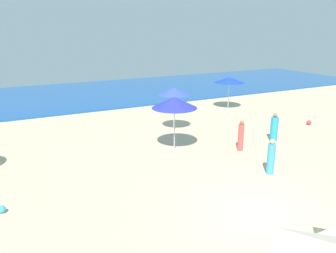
# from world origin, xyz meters

# --- Properties ---
(ground_plane) EXTENTS (60.00, 60.00, 0.00)m
(ground_plane) POSITION_xyz_m (0.00, 0.00, 0.00)
(ground_plane) COLOR beige
(ocean) EXTENTS (60.00, 13.64, 0.12)m
(ocean) POSITION_xyz_m (0.00, 23.18, 0.06)
(ocean) COLOR #1A509B
(ocean) RESTS_ON ground_plane
(umbrella_0) EXTENTS (2.26, 2.26, 2.75)m
(umbrella_0) POSITION_xyz_m (0.30, 6.71, 2.47)
(umbrella_0) COLOR silver
(umbrella_0) RESTS_ON ground_plane
(umbrella_2) EXTENTS (1.86, 1.86, 2.66)m
(umbrella_2) POSITION_xyz_m (1.75, 9.52, 2.44)
(umbrella_2) COLOR silver
(umbrella_2) RESTS_ON ground_plane
(umbrella_4) EXTENTS (2.25, 2.25, 2.43)m
(umbrella_4) POSITION_xyz_m (8.16, 12.77, 2.22)
(umbrella_4) COLOR silver
(umbrella_4) RESTS_ON ground_plane
(beachgoer_0) EXTENTS (0.56, 0.56, 1.55)m
(beachgoer_0) POSITION_xyz_m (5.87, 5.53, 0.71)
(beachgoer_0) COLOR #2A9DB8
(beachgoer_0) RESTS_ON ground_plane
(beachgoer_1) EXTENTS (0.44, 0.44, 1.55)m
(beachgoer_1) POSITION_xyz_m (2.63, 2.34, 0.73)
(beachgoer_1) COLOR #3F9ED4
(beachgoer_1) RESTS_ON ground_plane
(beachgoer_2) EXTENTS (0.31, 0.31, 1.57)m
(beachgoer_2) POSITION_xyz_m (3.28, 5.16, 0.75)
(beachgoer_2) COLOR #F74E4B
(beachgoer_2) RESTS_ON ground_plane
(beach_ball_0) EXTENTS (0.31, 0.31, 0.31)m
(beach_ball_0) POSITION_xyz_m (10.12, 6.82, 0.15)
(beach_ball_0) COLOR #DA3643
(beach_ball_0) RESTS_ON ground_plane
(beach_ball_2) EXTENTS (0.26, 0.26, 0.26)m
(beach_ball_2) POSITION_xyz_m (-7.69, 3.99, 0.13)
(beach_ball_2) COLOR #3A9BD7
(beach_ball_2) RESTS_ON ground_plane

